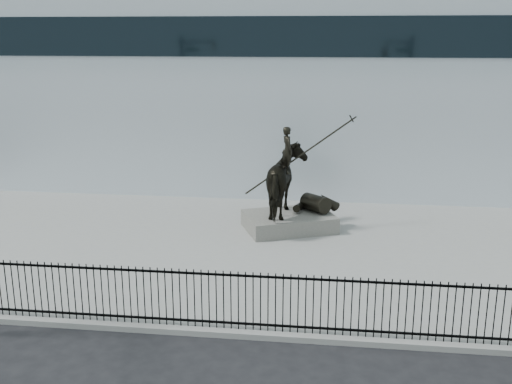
# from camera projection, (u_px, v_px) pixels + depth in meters

# --- Properties ---
(ground) EXTENTS (120.00, 120.00, 0.00)m
(ground) POSITION_uv_depth(u_px,v_px,m) (215.00, 360.00, 13.48)
(ground) COLOR black
(ground) RESTS_ON ground
(plaza) EXTENTS (30.00, 12.00, 0.15)m
(plaza) POSITION_uv_depth(u_px,v_px,m) (255.00, 249.00, 20.17)
(plaza) COLOR gray
(plaza) RESTS_ON ground
(building) EXTENTS (44.00, 14.00, 9.00)m
(building) POSITION_uv_depth(u_px,v_px,m) (286.00, 85.00, 31.50)
(building) COLOR silver
(building) RESTS_ON ground
(picket_fence) EXTENTS (22.10, 0.10, 1.50)m
(picket_fence) POSITION_uv_depth(u_px,v_px,m) (224.00, 300.00, 14.44)
(picket_fence) COLOR black
(picket_fence) RESTS_ON plaza
(statue_plinth) EXTENTS (3.70, 3.18, 0.58)m
(statue_plinth) POSITION_uv_depth(u_px,v_px,m) (289.00, 222.00, 21.95)
(statue_plinth) COLOR #575650
(statue_plinth) RESTS_ON plaza
(equestrian_statue) EXTENTS (3.71, 3.09, 3.39)m
(equestrian_statue) POSITION_uv_depth(u_px,v_px,m) (291.00, 181.00, 21.57)
(equestrian_statue) COLOR black
(equestrian_statue) RESTS_ON statue_plinth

